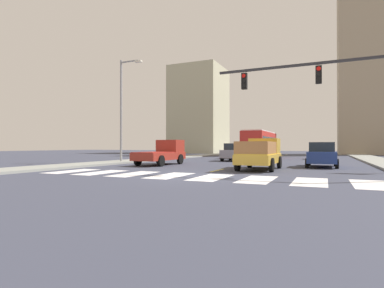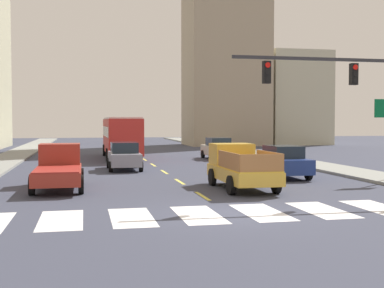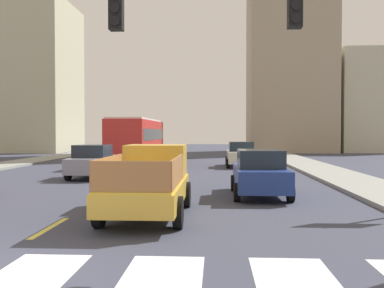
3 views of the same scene
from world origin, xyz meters
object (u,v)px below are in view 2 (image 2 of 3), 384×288
pickup_stakebed (239,167)px  city_bus (121,134)px  traffic_signal_gantry (380,91)px  sedan_near_right (282,162)px  sedan_mid (124,156)px  pickup_dark (59,168)px  sedan_far (218,148)px

pickup_stakebed → city_bus: (-3.90, 19.64, 1.02)m
pickup_stakebed → traffic_signal_gantry: size_ratio=0.57×
sedan_near_right → traffic_signal_gantry: size_ratio=0.49×
sedan_mid → pickup_dark: bearing=-114.0°
sedan_far → traffic_signal_gantry: (1.00, -21.11, 3.34)m
traffic_signal_gantry → pickup_dark: bearing=156.9°
pickup_dark → sedan_far: bearing=51.9°
city_bus → sedan_far: 7.92m
pickup_dark → sedan_mid: 8.89m
pickup_dark → traffic_signal_gantry: traffic_signal_gantry is taller
sedan_mid → traffic_signal_gantry: size_ratio=0.49×
sedan_near_right → traffic_signal_gantry: 8.17m
pickup_dark → city_bus: size_ratio=0.48×
pickup_dark → sedan_near_right: bearing=8.2°
pickup_stakebed → sedan_near_right: 5.05m
sedan_mid → city_bus: bearing=86.4°
pickup_stakebed → sedan_mid: (-4.43, 9.76, -0.08)m
pickup_dark → city_bus: city_bus is taller
sedan_far → sedan_near_right: bearing=-91.2°
city_bus → sedan_near_right: city_bus is taller
sedan_mid → traffic_signal_gantry: traffic_signal_gantry is taller
pickup_dark → city_bus: (4.07, 18.03, 1.03)m
traffic_signal_gantry → pickup_stakebed: bearing=140.7°
sedan_mid → sedan_near_right: bearing=-38.2°
traffic_signal_gantry → city_bus: bearing=110.0°
pickup_stakebed → pickup_dark: bearing=166.0°
pickup_stakebed → sedan_near_right: (3.52, 3.61, -0.08)m
pickup_dark → pickup_stakebed: bearing=-13.1°
city_bus → sedan_near_right: 17.69m
sedan_near_right → sedan_far: bearing=92.1°
sedan_far → traffic_signal_gantry: 21.40m
pickup_stakebed → city_bus: size_ratio=0.48×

